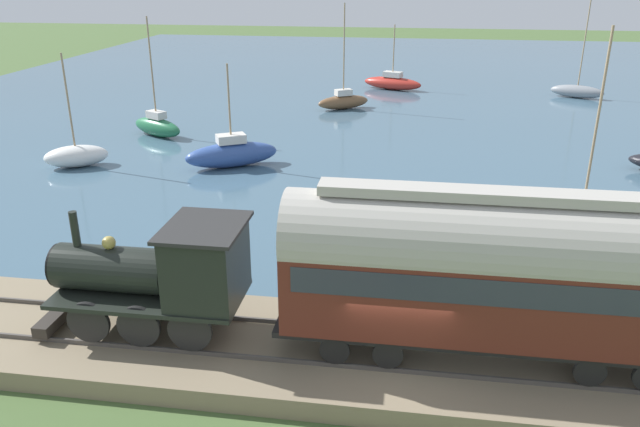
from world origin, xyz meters
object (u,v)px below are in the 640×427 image
at_px(steam_locomotive, 165,270).
at_px(sailboat_teal, 581,219).
at_px(sailboat_gray, 577,91).
at_px(sailboat_brown, 343,101).
at_px(sailboat_green, 157,126).
at_px(rowboat_near_shore, 388,232).
at_px(rowboat_far_out, 320,203).
at_px(passenger_coach, 491,268).
at_px(sailboat_white, 76,156).
at_px(sailboat_blue, 232,154).
at_px(sailboat_red, 392,82).

bearing_deg(steam_locomotive, sailboat_teal, -52.65).
bearing_deg(sailboat_teal, sailboat_gray, -12.19).
height_order(sailboat_brown, sailboat_teal, sailboat_teal).
distance_m(steam_locomotive, sailboat_green, 24.37).
xyz_separation_m(sailboat_teal, rowboat_near_shore, (-1.22, 7.45, -0.51)).
relative_size(sailboat_teal, rowboat_far_out, 4.00).
distance_m(passenger_coach, rowboat_far_out, 13.15).
bearing_deg(rowboat_far_out, sailboat_white, 41.73).
relative_size(sailboat_brown, rowboat_near_shore, 3.04).
bearing_deg(sailboat_brown, sailboat_blue, 132.77).
xyz_separation_m(sailboat_white, sailboat_blue, (1.22, -8.17, 0.12)).
bearing_deg(rowboat_near_shore, sailboat_gray, -64.19).
bearing_deg(sailboat_teal, rowboat_near_shore, 99.31).
relative_size(sailboat_brown, sailboat_green, 1.05).
xyz_separation_m(sailboat_teal, sailboat_white, (5.65, 24.29, -0.10)).
distance_m(sailboat_white, rowboat_far_out, 14.35).
relative_size(sailboat_brown, sailboat_red, 1.39).
bearing_deg(rowboat_far_out, rowboat_near_shore, -161.91).
bearing_deg(sailboat_red, sailboat_teal, -144.01).
bearing_deg(sailboat_brown, sailboat_teal, 176.47).
bearing_deg(sailboat_red, sailboat_white, 168.27).
bearing_deg(passenger_coach, sailboat_white, 51.52).
distance_m(sailboat_red, sailboat_blue, 24.97).
bearing_deg(rowboat_near_shore, rowboat_far_out, 9.57).
bearing_deg(sailboat_red, rowboat_far_out, -163.50).
xyz_separation_m(steam_locomotive, sailboat_brown, (32.08, -1.10, -1.85)).
distance_m(sailboat_green, rowboat_far_out, 16.24).
xyz_separation_m(sailboat_red, sailboat_blue, (-23.82, 7.49, 0.11)).
xyz_separation_m(passenger_coach, rowboat_far_out, (11.40, 5.89, -2.89)).
bearing_deg(sailboat_green, sailboat_white, -165.35).
xyz_separation_m(passenger_coach, sailboat_gray, (39.14, -11.01, -2.56)).
relative_size(passenger_coach, sailboat_brown, 1.39).
height_order(steam_locomotive, sailboat_blue, sailboat_blue).
distance_m(sailboat_brown, sailboat_gray, 19.58).
relative_size(sailboat_red, sailboat_gray, 0.61).
bearing_deg(passenger_coach, sailboat_red, 5.56).
height_order(sailboat_green, sailboat_teal, sailboat_teal).
bearing_deg(rowboat_near_shore, sailboat_blue, 7.19).
bearing_deg(sailboat_blue, sailboat_green, 19.39).
bearing_deg(rowboat_far_out, sailboat_brown, -27.52).
bearing_deg(sailboat_white, passenger_coach, -156.81).
bearing_deg(sailboat_teal, sailboat_green, 61.19).
xyz_separation_m(passenger_coach, sailboat_brown, (32.08, 7.25, -2.54)).
relative_size(passenger_coach, sailboat_red, 1.94).
bearing_deg(steam_locomotive, rowboat_near_shore, -32.57).
distance_m(sailboat_green, sailboat_blue, 8.48).
xyz_separation_m(sailboat_red, sailboat_white, (-25.04, 15.66, -0.00)).
height_order(passenger_coach, sailboat_blue, sailboat_blue).
distance_m(passenger_coach, sailboat_teal, 11.26).
bearing_deg(rowboat_far_out, passenger_coach, 176.04).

